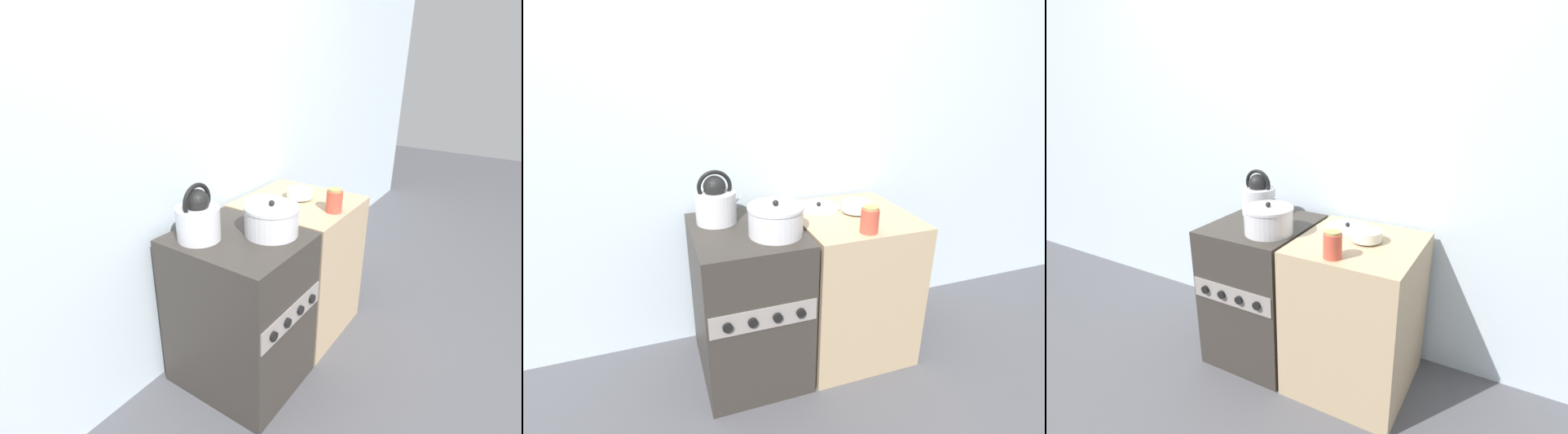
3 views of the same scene
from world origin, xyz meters
The scene contains 9 objects.
ground_plane centered at (0.00, 0.00, 0.00)m, with size 12.00×12.00×0.00m, color #4C4C51.
wall_back centered at (0.00, 0.69, 1.25)m, with size 7.00×0.06×2.50m.
stove centered at (0.00, 0.30, 0.41)m, with size 0.52×0.63×0.82m.
counter centered at (0.58, 0.31, 0.41)m, with size 0.60×0.62×0.82m.
kettle centered at (-0.12, 0.44, 0.93)m, with size 0.25×0.20×0.27m.
cooking_pot centered at (0.12, 0.19, 0.90)m, with size 0.26×0.26×0.17m.
enamel_bowl centered at (0.61, 0.33, 0.86)m, with size 0.15×0.15×0.06m.
storage_jar centered at (0.54, 0.08, 0.89)m, with size 0.09×0.09×0.13m.
loose_pot_lid centered at (0.45, 0.46, 0.83)m, with size 0.23×0.23×0.03m.
Camera 2 is at (-0.41, -1.46, 1.60)m, focal length 28.00 mm.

